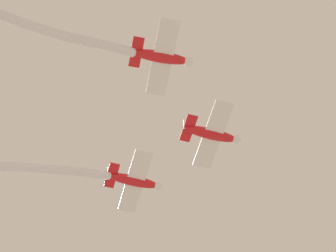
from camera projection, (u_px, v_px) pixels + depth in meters
The scene contains 3 objects.
airplane_lead at pixel (212, 134), 70.32m from camera, with size 5.97×7.97×1.99m.
airplane_left_wing at pixel (135, 181), 73.40m from camera, with size 5.96×7.96×1.99m.
airplane_right_wing at pixel (162, 57), 66.10m from camera, with size 5.83×7.85×1.99m.
Camera 1 is at (-16.95, -35.55, 6.41)m, focal length 77.23 mm.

